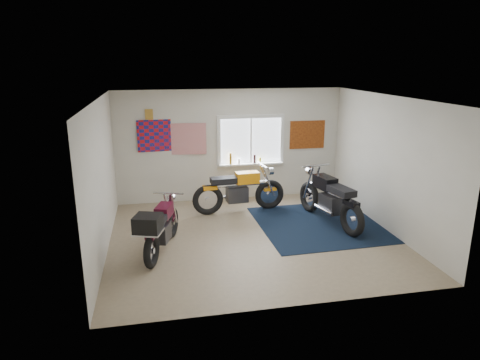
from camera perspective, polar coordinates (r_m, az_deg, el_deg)
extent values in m
plane|color=#9E896B|center=(8.48, 1.76, -7.59)|extent=(5.50, 5.50, 0.00)
plane|color=white|center=(7.82, 1.93, 10.89)|extent=(5.50, 5.50, 0.00)
plane|color=silver|center=(10.43, -1.27, 4.65)|extent=(5.50, 0.00, 5.50)
plane|color=silver|center=(5.75, 7.51, -4.88)|extent=(5.50, 0.00, 5.50)
plane|color=silver|center=(7.91, -17.96, 0.23)|extent=(0.00, 5.00, 5.00)
plane|color=silver|center=(9.06, 19.05, 2.05)|extent=(0.00, 5.00, 5.00)
cube|color=black|center=(9.25, 10.45, -5.79)|extent=(2.56, 2.66, 0.01)
cube|color=white|center=(10.50, 1.44, 5.27)|extent=(1.50, 0.02, 1.10)
cube|color=white|center=(10.39, 1.48, 8.45)|extent=(1.66, 0.06, 0.08)
cube|color=white|center=(10.61, 1.43, 2.12)|extent=(1.66, 0.06, 0.08)
cube|color=white|center=(10.34, -2.84, 5.09)|extent=(0.08, 0.06, 1.10)
cube|color=white|center=(10.68, 5.61, 5.38)|extent=(0.08, 0.06, 1.10)
cube|color=white|center=(10.48, 1.45, 5.25)|extent=(0.04, 0.06, 1.10)
cube|color=white|center=(10.55, 1.50, 2.15)|extent=(1.60, 0.16, 0.04)
cylinder|color=#976715|center=(10.40, -1.26, 2.86)|extent=(0.07, 0.07, 0.28)
cylinder|color=white|center=(10.46, -0.13, 2.48)|extent=(0.06, 0.06, 0.12)
cylinder|color=black|center=(10.53, 1.97, 2.84)|extent=(0.06, 0.06, 0.22)
cylinder|color=gold|center=(10.57, 2.70, 2.66)|extent=(0.05, 0.05, 0.14)
plane|color=red|center=(10.21, -10.75, 5.83)|extent=(1.00, 0.07, 1.00)
plane|color=red|center=(10.23, -7.07, 5.44)|extent=(0.90, 0.09, 0.90)
cube|color=#AD7F31|center=(10.14, -12.04, 8.56)|extent=(0.18, 0.02, 0.24)
cube|color=#A54C14|center=(10.88, 8.95, 5.99)|extent=(0.90, 0.03, 0.70)
torus|color=black|center=(9.96, 3.95, -1.92)|extent=(0.71, 0.19, 0.70)
torus|color=black|center=(9.57, -4.31, -2.66)|extent=(0.71, 0.19, 0.70)
cylinder|color=silver|center=(9.96, 3.95, -1.92)|extent=(0.12, 0.11, 0.11)
cylinder|color=silver|center=(9.57, -4.31, -2.66)|extent=(0.12, 0.11, 0.11)
cylinder|color=silver|center=(9.65, -0.10, -0.58)|extent=(1.32, 0.20, 0.09)
cube|color=#2D2C2F|center=(9.70, -0.40, -1.90)|extent=(0.49, 0.33, 0.35)
cylinder|color=silver|center=(9.89, -0.66, -2.20)|extent=(0.58, 0.12, 0.07)
cube|color=orange|center=(9.66, 0.97, 0.34)|extent=(0.54, 0.31, 0.25)
cube|color=black|center=(9.52, -2.21, -0.03)|extent=(0.60, 0.34, 0.13)
cube|color=orange|center=(9.50, -4.04, -1.02)|extent=(0.33, 0.19, 0.08)
cube|color=orange|center=(9.92, 3.96, -1.23)|extent=(0.30, 0.17, 0.05)
cylinder|color=silver|center=(9.70, 2.98, 2.04)|extent=(0.09, 0.65, 0.04)
cylinder|color=silver|center=(9.81, 4.12, 1.17)|extent=(0.12, 0.18, 0.17)
torus|color=black|center=(9.88, 9.22, -2.24)|extent=(0.29, 0.71, 0.70)
torus|color=black|center=(8.69, 14.71, -5.11)|extent=(0.29, 0.71, 0.70)
cylinder|color=silver|center=(9.88, 9.22, -2.24)|extent=(0.13, 0.14, 0.12)
cylinder|color=silver|center=(8.69, 14.71, -5.11)|extent=(0.13, 0.14, 0.12)
cylinder|color=silver|center=(9.16, 11.90, -1.56)|extent=(0.39, 1.39, 0.10)
cube|color=#2D2C2F|center=(9.19, 12.01, -3.11)|extent=(0.41, 0.55, 0.38)
cylinder|color=silver|center=(9.13, 11.06, -3.92)|extent=(0.20, 0.61, 0.08)
cube|color=black|center=(9.27, 11.25, -0.31)|extent=(0.40, 0.60, 0.27)
cube|color=black|center=(8.83, 13.39, -1.42)|extent=(0.43, 0.66, 0.13)
cube|color=black|center=(8.62, 14.63, -3.00)|extent=(0.24, 0.36, 0.09)
cube|color=black|center=(9.84, 9.25, -1.51)|extent=(0.22, 0.34, 0.06)
cylinder|color=silver|center=(9.50, 10.07, 1.94)|extent=(0.68, 0.18, 0.04)
cylinder|color=silver|center=(9.72, 9.31, 1.21)|extent=(0.20, 0.15, 0.18)
torus|color=black|center=(8.50, -9.05, -5.59)|extent=(0.30, 0.61, 0.60)
torus|color=black|center=(7.36, -11.71, -9.22)|extent=(0.30, 0.61, 0.60)
cylinder|color=silver|center=(8.50, -9.05, -5.59)|extent=(0.12, 0.13, 0.10)
cylinder|color=silver|center=(7.36, -11.71, -9.22)|extent=(0.12, 0.13, 0.10)
cylinder|color=silver|center=(7.82, -10.38, -5.40)|extent=(0.43, 1.14, 0.08)
cube|color=#2D2C2F|center=(7.85, -10.41, -6.91)|extent=(0.37, 0.48, 0.32)
cylinder|color=silver|center=(7.93, -11.41, -7.46)|extent=(0.22, 0.51, 0.06)
cube|color=#460B1C|center=(7.92, -10.09, -4.09)|extent=(0.37, 0.52, 0.22)
cube|color=black|center=(7.49, -11.13, -5.49)|extent=(0.40, 0.56, 0.11)
cube|color=#460B1C|center=(7.29, -11.72, -7.22)|extent=(0.23, 0.31, 0.07)
cube|color=#460B1C|center=(8.46, -9.09, -4.89)|extent=(0.20, 0.29, 0.05)
cylinder|color=silver|center=(8.13, -9.56, -1.75)|extent=(0.56, 0.21, 0.03)
cylinder|color=silver|center=(8.35, -9.17, -2.34)|extent=(0.17, 0.13, 0.15)
cube|color=black|center=(7.07, -12.18, -5.71)|extent=(0.52, 0.50, 0.28)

